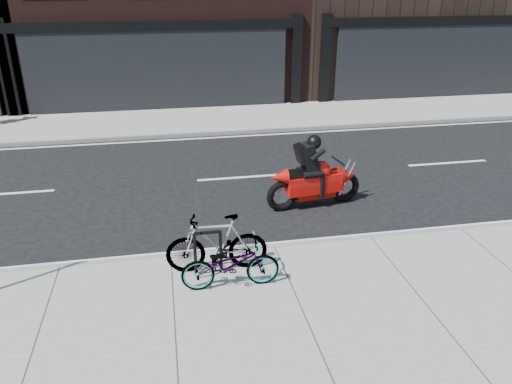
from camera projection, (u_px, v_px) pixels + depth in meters
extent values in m
plane|color=black|center=(256.00, 209.00, 11.57)|extent=(120.00, 120.00, 0.00)
cube|color=gray|center=(321.00, 356.00, 7.04)|extent=(60.00, 6.00, 0.13)
cube|color=gray|center=(218.00, 119.00, 18.52)|extent=(60.00, 3.50, 0.13)
cylinder|color=black|center=(195.00, 255.00, 8.66)|extent=(0.06, 0.06, 0.82)
cylinder|color=black|center=(221.00, 252.00, 8.74)|extent=(0.06, 0.06, 0.82)
cylinder|color=black|center=(207.00, 233.00, 8.54)|extent=(0.45, 0.06, 0.06)
imported|color=gray|center=(230.00, 264.00, 8.33)|extent=(1.66, 0.60, 0.87)
imported|color=gray|center=(217.00, 243.00, 8.76)|extent=(1.82, 0.60, 1.08)
torus|color=black|center=(345.00, 187.00, 11.84)|extent=(0.76, 0.26, 0.74)
torus|color=black|center=(282.00, 196.00, 11.38)|extent=(0.76, 0.26, 0.74)
cube|color=#BE0F08|center=(314.00, 183.00, 11.51)|extent=(1.39, 0.60, 0.43)
cone|color=#BE0F08|center=(347.00, 176.00, 11.73)|extent=(0.57, 0.56, 0.49)
sphere|color=#BE0F08|center=(321.00, 170.00, 11.45)|extent=(0.45, 0.45, 0.45)
cube|color=black|center=(301.00, 174.00, 11.31)|extent=(0.65, 0.39, 0.13)
cylinder|color=silver|center=(286.00, 193.00, 11.61)|extent=(0.63, 0.18, 0.10)
cube|color=black|center=(308.00, 157.00, 11.20)|extent=(0.49, 0.46, 0.66)
cube|color=black|center=(301.00, 154.00, 11.11)|extent=(0.31, 0.37, 0.45)
sphere|color=black|center=(314.00, 142.00, 11.10)|extent=(0.33, 0.33, 0.33)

